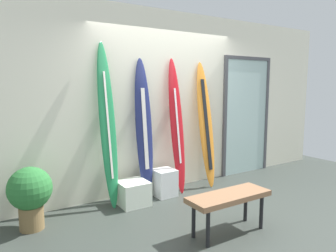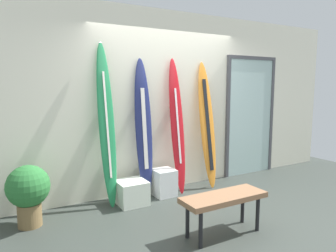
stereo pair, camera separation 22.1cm
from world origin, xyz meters
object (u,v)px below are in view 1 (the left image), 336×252
object	(u,v)px
surfboard_crimson	(177,126)
display_block_center	(133,193)
surfboard_navy	(144,130)
potted_plant	(30,193)
glass_door	(246,114)
surfboard_sunset	(206,125)
bench	(229,199)
surfboard_emerald	(108,126)
display_block_left	(164,183)

from	to	relation	value
surfboard_crimson	display_block_center	distance (m)	1.21
surfboard_navy	display_block_center	distance (m)	0.92
surfboard_navy	potted_plant	world-z (taller)	surfboard_navy
surfboard_crimson	potted_plant	world-z (taller)	surfboard_crimson
glass_door	potted_plant	xyz separation A→B (m)	(-3.86, -0.41, -0.68)
surfboard_crimson	surfboard_sunset	distance (m)	0.57
surfboard_sunset	bench	world-z (taller)	surfboard_sunset
surfboard_emerald	surfboard_navy	world-z (taller)	surfboard_emerald
potted_plant	display_block_center	bearing A→B (deg)	2.35
potted_plant	surfboard_navy	bearing A→B (deg)	8.80
surfboard_navy	bench	xyz separation A→B (m)	(0.26, -1.53, -0.62)
display_block_center	surfboard_navy	bearing A→B (deg)	34.28
surfboard_sunset	bench	bearing A→B (deg)	-120.03
surfboard_navy	display_block_left	bearing A→B (deg)	-24.17
potted_plant	display_block_left	bearing A→B (deg)	3.85
surfboard_sunset	display_block_center	distance (m)	1.64
surfboard_crimson	surfboard_sunset	xyz separation A→B (m)	(0.57, 0.00, -0.03)
surfboard_crimson	display_block_center	xyz separation A→B (m)	(-0.83, -0.15, -0.87)
glass_door	surfboard_navy	bearing A→B (deg)	-176.02
display_block_left	surfboard_crimson	bearing A→B (deg)	15.06
surfboard_crimson	bench	xyz separation A→B (m)	(-0.28, -1.48, -0.64)
surfboard_sunset	potted_plant	xyz separation A→B (m)	(-2.72, -0.20, -0.56)
surfboard_sunset	display_block_center	world-z (taller)	surfboard_sunset
surfboard_crimson	display_block_center	size ratio (longest dim) A/B	5.17
surfboard_emerald	surfboard_navy	size ratio (longest dim) A/B	1.09
bench	display_block_left	bearing A→B (deg)	89.58
surfboard_sunset	glass_door	world-z (taller)	glass_door
surfboard_emerald	display_block_center	size ratio (longest dim) A/B	5.60
surfboard_crimson	display_block_center	world-z (taller)	surfboard_crimson
surfboard_sunset	display_block_left	xyz separation A→B (m)	(-0.85, -0.08, -0.80)
surfboard_navy	glass_door	world-z (taller)	glass_door
surfboard_navy	glass_door	xyz separation A→B (m)	(2.25, 0.16, 0.11)
surfboard_emerald	potted_plant	world-z (taller)	surfboard_emerald
surfboard_emerald	surfboard_crimson	world-z (taller)	surfboard_emerald
glass_door	potted_plant	bearing A→B (deg)	-174.00
surfboard_emerald	bench	world-z (taller)	surfboard_emerald
display_block_center	display_block_left	bearing A→B (deg)	7.40
surfboard_emerald	surfboard_sunset	xyz separation A→B (m)	(1.69, -0.01, -0.10)
surfboard_crimson	glass_door	bearing A→B (deg)	6.86
display_block_center	glass_door	size ratio (longest dim) A/B	0.18
display_block_left	glass_door	bearing A→B (deg)	8.01
surfboard_navy	surfboard_crimson	distance (m)	0.55
surfboard_crimson	surfboard_sunset	world-z (taller)	surfboard_crimson
display_block_center	bench	xyz separation A→B (m)	(0.55, -1.33, 0.23)
surfboard_emerald	surfboard_sunset	size ratio (longest dim) A/B	1.10
surfboard_crimson	display_block_left	bearing A→B (deg)	-164.94
surfboard_navy	display_block_center	world-z (taller)	surfboard_navy
display_block_left	surfboard_navy	bearing A→B (deg)	155.83
surfboard_sunset	surfboard_navy	bearing A→B (deg)	177.67
glass_door	surfboard_sunset	bearing A→B (deg)	-169.90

